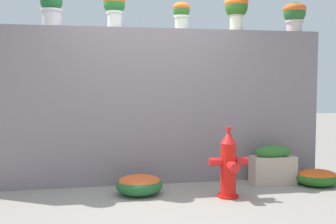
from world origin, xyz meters
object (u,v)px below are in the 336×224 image
object	(u,v)px
potted_plant_5	(295,14)
fire_hydrant	(229,165)
potted_plant_1	(51,5)
potted_plant_3	(181,13)
planter_box	(273,166)
flower_bush_right	(139,184)
flower_bush_left	(317,177)
potted_plant_2	(114,6)
potted_plant_4	(236,8)

from	to	relation	value
potted_plant_5	fire_hydrant	distance (m)	2.55
potted_plant_1	fire_hydrant	size ratio (longest dim) A/B	0.54
potted_plant_3	planter_box	distance (m)	2.42
fire_hydrant	flower_bush_right	xyz separation A→B (m)	(-1.03, 0.32, -0.26)
fire_hydrant	flower_bush_left	distance (m)	1.42
potted_plant_2	planter_box	world-z (taller)	potted_plant_2
flower_bush_right	planter_box	xyz separation A→B (m)	(1.83, 0.19, 0.12)
potted_plant_1	potted_plant_3	xyz separation A→B (m)	(1.72, 0.05, -0.04)
fire_hydrant	potted_plant_1	bearing A→B (deg)	155.92
potted_plant_3	potted_plant_2	bearing A→B (deg)	-176.33
potted_plant_5	flower_bush_left	bearing A→B (deg)	-85.80
potted_plant_2	potted_plant_3	xyz separation A→B (m)	(0.92, 0.06, -0.05)
potted_plant_2	flower_bush_left	size ratio (longest dim) A/B	0.79
flower_bush_left	flower_bush_right	xyz separation A→B (m)	(-2.39, -0.01, 0.02)
potted_plant_1	flower_bush_right	bearing A→B (deg)	-30.04
planter_box	potted_plant_5	bearing A→B (deg)	42.13
potted_plant_5	fire_hydrant	xyz separation A→B (m)	(-1.31, -0.97, -1.97)
potted_plant_2	potted_plant_3	bearing A→B (deg)	3.67
potted_plant_4	potted_plant_3	bearing A→B (deg)	176.30
potted_plant_3	flower_bush_right	xyz separation A→B (m)	(-0.67, -0.65, -2.19)
potted_plant_1	flower_bush_left	size ratio (longest dim) A/B	0.81
potted_plant_3	potted_plant_4	world-z (taller)	potted_plant_4
flower_bush_right	potted_plant_3	bearing A→B (deg)	44.11
flower_bush_left	planter_box	distance (m)	0.60
fire_hydrant	planter_box	xyz separation A→B (m)	(0.80, 0.51, -0.13)
potted_plant_5	planter_box	bearing A→B (deg)	-137.87
fire_hydrant	potted_plant_4	bearing A→B (deg)	66.06
potted_plant_1	planter_box	size ratio (longest dim) A/B	0.76
flower_bush_left	flower_bush_right	distance (m)	2.39
potted_plant_4	potted_plant_1	bearing A→B (deg)	179.91
potted_plant_5	flower_bush_right	bearing A→B (deg)	-164.59
flower_bush_left	flower_bush_right	size ratio (longest dim) A/B	0.99
fire_hydrant	flower_bush_left	size ratio (longest dim) A/B	1.50
potted_plant_4	potted_plant_5	world-z (taller)	potted_plant_4
potted_plant_4	potted_plant_5	size ratio (longest dim) A/B	1.12
potted_plant_2	potted_plant_3	world-z (taller)	potted_plant_2
planter_box	potted_plant_3	bearing A→B (deg)	158.23
potted_plant_4	fire_hydrant	world-z (taller)	potted_plant_4
flower_bush_right	planter_box	bearing A→B (deg)	5.80
potted_plant_1	potted_plant_4	size ratio (longest dim) A/B	0.94
potted_plant_4	fire_hydrant	xyz separation A→B (m)	(-0.41, -0.92, -2.02)
potted_plant_4	flower_bush_left	world-z (taller)	potted_plant_4
potted_plant_3	flower_bush_right	bearing A→B (deg)	-135.89
potted_plant_4	planter_box	world-z (taller)	potted_plant_4
potted_plant_3	planter_box	xyz separation A→B (m)	(1.16, -0.46, -2.07)
potted_plant_1	potted_plant_5	world-z (taller)	potted_plant_1
potted_plant_4	flower_bush_right	world-z (taller)	potted_plant_4
potted_plant_1	potted_plant_5	bearing A→B (deg)	0.69
potted_plant_2	fire_hydrant	size ratio (longest dim) A/B	0.53
potted_plant_2	potted_plant_1	bearing A→B (deg)	179.08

